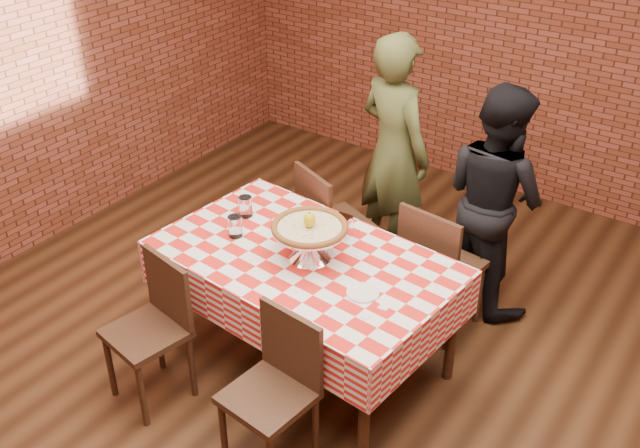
# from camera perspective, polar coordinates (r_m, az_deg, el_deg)

# --- Properties ---
(ground) EXTENTS (6.00, 6.00, 0.00)m
(ground) POSITION_cam_1_polar(r_m,az_deg,el_deg) (4.31, 0.50, -13.73)
(ground) COLOR black
(ground) RESTS_ON ground
(back_wall) EXTENTS (5.50, 0.00, 5.50)m
(back_wall) POSITION_cam_1_polar(r_m,az_deg,el_deg) (6.00, 17.42, 14.51)
(back_wall) COLOR brown
(back_wall) RESTS_ON ground
(table) EXTENTS (1.74, 1.15, 0.75)m
(table) POSITION_cam_1_polar(r_m,az_deg,el_deg) (4.34, -1.16, -6.68)
(table) COLOR #44291A
(table) RESTS_ON ground
(tablecloth) EXTENTS (1.78, 1.18, 0.28)m
(tablecloth) POSITION_cam_1_polar(r_m,az_deg,el_deg) (4.20, -1.20, -4.09)
(tablecloth) COLOR red
(tablecloth) RESTS_ON table
(pizza_stand) EXTENTS (0.52, 0.52, 0.19)m
(pizza_stand) POSITION_cam_1_polar(r_m,az_deg,el_deg) (4.05, -0.80, -1.51)
(pizza_stand) COLOR silver
(pizza_stand) RESTS_ON tablecloth
(pizza) EXTENTS (0.51, 0.51, 0.03)m
(pizza) POSITION_cam_1_polar(r_m,az_deg,el_deg) (4.00, -0.81, -0.30)
(pizza) COLOR beige
(pizza) RESTS_ON pizza_stand
(lemon) EXTENTS (0.08, 0.08, 0.09)m
(lemon) POSITION_cam_1_polar(r_m,az_deg,el_deg) (3.97, -0.82, 0.31)
(lemon) COLOR yellow
(lemon) RESTS_ON pizza
(water_glass_left) EXTENTS (0.09, 0.09, 0.13)m
(water_glass_left) POSITION_cam_1_polar(r_m,az_deg,el_deg) (4.29, -6.61, -0.18)
(water_glass_left) COLOR white
(water_glass_left) RESTS_ON tablecloth
(water_glass_right) EXTENTS (0.09, 0.09, 0.13)m
(water_glass_right) POSITION_cam_1_polar(r_m,az_deg,el_deg) (4.48, -5.80, 1.36)
(water_glass_right) COLOR white
(water_glass_right) RESTS_ON tablecloth
(side_plate) EXTENTS (0.19, 0.19, 0.01)m
(side_plate) POSITION_cam_1_polar(r_m,az_deg,el_deg) (3.83, 3.35, -5.35)
(side_plate) COLOR white
(side_plate) RESTS_ON tablecloth
(sweetener_packet_a) EXTENTS (0.05, 0.04, 0.00)m
(sweetener_packet_a) POSITION_cam_1_polar(r_m,az_deg,el_deg) (3.68, 3.47, -7.16)
(sweetener_packet_a) COLOR white
(sweetener_packet_a) RESTS_ON tablecloth
(sweetener_packet_b) EXTENTS (0.05, 0.04, 0.00)m
(sweetener_packet_b) POSITION_cam_1_polar(r_m,az_deg,el_deg) (3.74, 4.92, -6.50)
(sweetener_packet_b) COLOR white
(sweetener_packet_b) RESTS_ON tablecloth
(condiment_caddy) EXTENTS (0.10, 0.08, 0.13)m
(condiment_caddy) POSITION_cam_1_polar(r_m,az_deg,el_deg) (4.26, 1.79, -0.16)
(condiment_caddy) COLOR silver
(condiment_caddy) RESTS_ON tablecloth
(chair_near_left) EXTENTS (0.45, 0.45, 0.86)m
(chair_near_left) POSITION_cam_1_polar(r_m,az_deg,el_deg) (4.18, -13.33, -8.45)
(chair_near_left) COLOR #44291A
(chair_near_left) RESTS_ON ground
(chair_near_right) EXTENTS (0.43, 0.43, 0.87)m
(chair_near_right) POSITION_cam_1_polar(r_m,az_deg,el_deg) (3.72, -4.04, -13.43)
(chair_near_right) COLOR #44291A
(chair_near_right) RESTS_ON ground
(chair_far_left) EXTENTS (0.54, 0.54, 0.90)m
(chair_far_left) POSITION_cam_1_polar(r_m,az_deg,el_deg) (4.99, 1.29, -0.09)
(chair_far_left) COLOR #44291A
(chair_far_left) RESTS_ON ground
(chair_far_right) EXTENTS (0.47, 0.47, 0.90)m
(chair_far_right) POSITION_cam_1_polar(r_m,az_deg,el_deg) (4.64, 9.49, -3.19)
(chair_far_right) COLOR #44291A
(chair_far_right) RESTS_ON ground
(diner_olive) EXTENTS (0.70, 0.57, 1.68)m
(diner_olive) POSITION_cam_1_polar(r_m,az_deg,el_deg) (5.11, 5.74, 5.59)
(diner_olive) COLOR #454D26
(diner_olive) RESTS_ON ground
(diner_black) EXTENTS (0.91, 0.84, 1.52)m
(diner_black) POSITION_cam_1_polar(r_m,az_deg,el_deg) (4.80, 13.35, 1.98)
(diner_black) COLOR black
(diner_black) RESTS_ON ground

